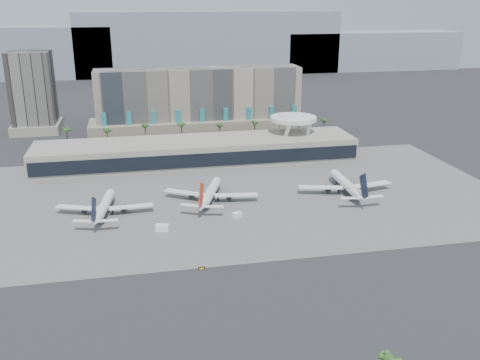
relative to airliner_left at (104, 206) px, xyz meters
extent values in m
plane|color=#232326|center=(46.71, -43.47, -3.58)|extent=(900.00, 900.00, 0.00)
cube|color=#5B5B59|center=(46.71, 11.53, -3.55)|extent=(260.00, 130.00, 0.06)
cube|color=gray|center=(106.71, 426.53, 31.42)|extent=(300.00, 60.00, 70.00)
cube|color=gray|center=(306.71, 426.53, 18.92)|extent=(220.00, 60.00, 45.00)
cube|color=tan|center=(56.71, 131.53, 17.42)|extent=(130.00, 22.00, 42.00)
cube|color=tan|center=(56.71, 129.53, 1.42)|extent=(140.00, 30.00, 10.00)
cube|color=teal|center=(-3.29, 119.53, 5.42)|extent=(3.00, 2.00, 18.00)
cube|color=teal|center=(11.71, 119.53, 5.42)|extent=(3.00, 2.00, 18.00)
cube|color=teal|center=(26.71, 119.53, 5.42)|extent=(3.00, 2.00, 18.00)
cube|color=teal|center=(41.71, 119.53, 5.42)|extent=(3.00, 2.00, 18.00)
cube|color=teal|center=(56.71, 119.53, 5.42)|extent=(3.00, 2.00, 18.00)
cube|color=teal|center=(71.71, 119.53, 5.42)|extent=(3.00, 2.00, 18.00)
cube|color=teal|center=(86.71, 119.53, 5.42)|extent=(3.00, 2.00, 18.00)
cube|color=teal|center=(101.71, 119.53, 5.42)|extent=(3.00, 2.00, 18.00)
cube|color=teal|center=(116.71, 119.53, 5.42)|extent=(3.00, 2.00, 18.00)
cube|color=black|center=(-48.29, 156.53, 22.42)|extent=(26.00, 26.00, 52.00)
cube|color=#A8A193|center=(-48.29, 156.53, -0.58)|extent=(30.00, 30.00, 6.00)
cube|color=#A8A193|center=(46.71, 66.53, 2.42)|extent=(170.00, 32.00, 12.00)
cube|color=black|center=(46.71, 50.33, 1.92)|extent=(168.00, 0.60, 7.00)
cube|color=black|center=(46.71, 66.53, 9.67)|extent=(170.00, 12.00, 2.50)
cylinder|color=white|center=(108.07, 78.90, 7.42)|extent=(6.98, 6.99, 21.89)
cylinder|color=white|center=(95.34, 78.90, 7.42)|extent=(6.98, 6.99, 21.89)
cylinder|color=white|center=(95.34, 66.17, 7.42)|extent=(6.98, 6.99, 21.89)
cylinder|color=white|center=(108.07, 66.17, 7.42)|extent=(6.98, 6.99, 21.89)
cylinder|color=white|center=(101.71, 72.53, 16.42)|extent=(26.00, 26.00, 2.20)
cylinder|color=white|center=(101.71, 72.53, 17.72)|extent=(16.00, 16.00, 1.20)
cylinder|color=brown|center=(-23.29, 101.53, 2.42)|extent=(0.70, 0.70, 12.00)
sphere|color=#2E5221|center=(-23.29, 101.53, 8.12)|extent=(2.80, 2.80, 2.80)
cylinder|color=brown|center=(-1.29, 101.53, 2.42)|extent=(0.70, 0.70, 12.00)
sphere|color=#2E5221|center=(-1.29, 101.53, 8.12)|extent=(2.80, 2.80, 2.80)
cylinder|color=brown|center=(20.71, 101.53, 2.42)|extent=(0.70, 0.70, 12.00)
sphere|color=#2E5221|center=(20.71, 101.53, 8.12)|extent=(2.80, 2.80, 2.80)
cylinder|color=brown|center=(41.71, 101.53, 2.42)|extent=(0.70, 0.70, 12.00)
sphere|color=#2E5221|center=(41.71, 101.53, 8.12)|extent=(2.80, 2.80, 2.80)
cylinder|color=brown|center=(64.71, 101.53, 2.42)|extent=(0.70, 0.70, 12.00)
sphere|color=#2E5221|center=(64.71, 101.53, 8.12)|extent=(2.80, 2.80, 2.80)
cylinder|color=brown|center=(86.71, 101.53, 2.42)|extent=(0.70, 0.70, 12.00)
sphere|color=#2E5221|center=(86.71, 101.53, 8.12)|extent=(2.80, 2.80, 2.80)
cylinder|color=brown|center=(108.71, 101.53, 2.42)|extent=(0.70, 0.70, 12.00)
sphere|color=#2E5221|center=(108.71, 101.53, 8.12)|extent=(2.80, 2.80, 2.80)
cylinder|color=brown|center=(131.71, 101.53, 2.42)|extent=(0.70, 0.70, 12.00)
sphere|color=#2E5221|center=(131.71, 101.53, 8.12)|extent=(2.80, 2.80, 2.80)
cylinder|color=white|center=(0.27, 1.74, -0.02)|extent=(8.02, 27.25, 3.95)
cylinder|color=black|center=(0.27, 1.74, -0.17)|extent=(7.86, 26.70, 3.87)
cone|color=white|center=(2.63, 17.02, -0.02)|extent=(4.59, 5.00, 3.95)
cone|color=white|center=(-2.39, -15.49, 0.27)|extent=(5.27, 9.39, 3.95)
cube|color=white|center=(-10.62, 2.43, -0.62)|extent=(18.03, 10.01, 0.35)
cube|color=white|center=(10.86, -0.90, -0.62)|extent=(17.98, 4.94, 0.35)
cylinder|color=black|center=(-7.62, 2.46, -1.60)|extent=(2.75, 4.24, 2.17)
cylinder|color=black|center=(8.01, 0.05, -1.60)|extent=(2.75, 4.24, 2.17)
cube|color=black|center=(-2.62, -16.95, 5.41)|extent=(1.86, 8.94, 10.40)
cube|color=white|center=(-6.94, -15.78, 0.77)|extent=(8.20, 4.36, 0.25)
cube|color=white|center=(1.85, -17.14, 0.77)|extent=(7.93, 2.28, 0.25)
cylinder|color=black|center=(1.88, 12.13, -2.79)|extent=(0.49, 0.49, 1.58)
cylinder|color=black|center=(-3.01, 1.25, -2.79)|extent=(0.69, 0.69, 1.58)
cylinder|color=black|center=(3.24, 0.28, -2.79)|extent=(0.69, 0.69, 1.58)
cylinder|color=white|center=(45.14, 8.21, 0.14)|extent=(13.34, 27.91, 4.13)
cylinder|color=black|center=(45.14, 8.21, -0.02)|extent=(13.08, 27.35, 4.05)
cone|color=white|center=(50.56, 23.41, 0.14)|extent=(5.45, 5.76, 4.13)
cone|color=white|center=(39.02, -8.95, 0.45)|extent=(7.01, 10.14, 4.13)
cube|color=white|center=(34.09, 11.05, -0.48)|extent=(17.99, 13.26, 0.36)
cube|color=white|center=(55.48, 3.42, -0.48)|extent=(18.96, 6.56, 0.36)
cylinder|color=black|center=(37.18, 10.49, -1.52)|extent=(3.53, 4.65, 2.27)
cylinder|color=black|center=(52.74, 4.95, -1.52)|extent=(3.53, 4.65, 2.27)
cube|color=#B62714|center=(38.50, -10.40, 5.81)|extent=(3.63, 9.00, 10.87)
cube|color=white|center=(34.30, -8.36, 0.96)|extent=(8.37, 5.84, 0.26)
cube|color=white|center=(43.05, -11.48, 0.96)|extent=(8.55, 3.89, 0.26)
cylinder|color=black|center=(48.82, 18.55, -2.75)|extent=(0.52, 0.52, 1.65)
cylinder|color=black|center=(41.68, 8.34, -2.75)|extent=(0.72, 0.72, 1.65)
cylinder|color=black|center=(47.90, 6.12, -2.75)|extent=(0.72, 0.72, 1.65)
cylinder|color=white|center=(106.37, 5.77, 0.32)|extent=(5.36, 29.69, 4.33)
cylinder|color=black|center=(106.37, 5.77, 0.16)|extent=(5.26, 29.10, 4.25)
cone|color=white|center=(106.97, 22.70, 0.32)|extent=(4.50, 5.02, 4.33)
cone|color=white|center=(105.71, -13.34, 0.65)|extent=(4.67, 9.90, 4.33)
cube|color=white|center=(94.42, 5.10, -0.33)|extent=(19.97, 8.93, 0.38)
cube|color=white|center=(118.25, 4.27, -0.33)|extent=(19.96, 7.65, 0.38)
cylinder|color=black|center=(97.69, 5.53, -1.41)|extent=(2.53, 4.42, 2.38)
cylinder|color=black|center=(115.02, 4.92, -1.41)|extent=(2.53, 4.42, 2.38)
cube|color=black|center=(105.65, -14.96, 6.28)|extent=(0.89, 9.85, 11.41)
cube|color=white|center=(100.80, -14.25, 1.19)|extent=(8.95, 3.85, 0.27)
cube|color=white|center=(110.54, -14.59, 1.19)|extent=(8.87, 3.28, 0.27)
cylinder|color=black|center=(106.78, 17.29, -2.71)|extent=(0.54, 0.54, 1.73)
cylinder|color=black|center=(102.87, 4.80, -2.71)|extent=(0.76, 0.76, 1.73)
cylinder|color=black|center=(109.80, 4.56, -2.71)|extent=(0.76, 0.76, 1.73)
cube|color=white|center=(22.09, -20.92, -2.35)|extent=(5.50, 3.74, 2.45)
cube|color=white|center=(52.38, -13.31, -2.64)|extent=(4.20, 3.41, 1.89)
cube|color=black|center=(32.48, -54.51, -3.08)|extent=(2.19, 0.41, 0.99)
cube|color=gold|center=(32.48, -54.69, -3.08)|extent=(1.58, 0.13, 0.59)
cylinder|color=black|center=(31.69, -54.51, -3.28)|extent=(0.12, 0.12, 0.59)
cylinder|color=black|center=(33.27, -54.51, -3.28)|extent=(0.12, 0.12, 0.59)
sphere|color=#2E5221|center=(62.53, -123.62, 8.62)|extent=(2.80, 2.80, 2.80)
camera|label=1|loc=(13.55, -208.48, 79.70)|focal=40.00mm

